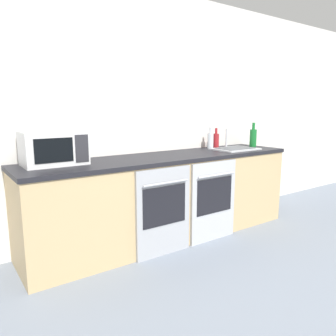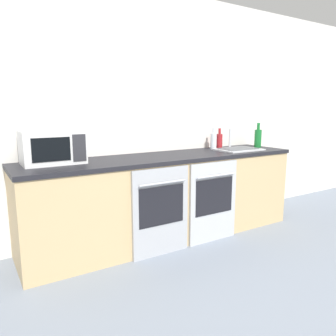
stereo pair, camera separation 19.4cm
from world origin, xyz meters
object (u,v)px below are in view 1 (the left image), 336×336
bottle_green (253,137)px  sink (235,148)px  microwave (54,148)px  bottle_clear (210,140)px  oven_left (164,212)px  bottle_red (216,140)px  oven_right (213,201)px

bottle_green → sink: 0.42m
microwave → bottle_clear: (1.89, 0.09, -0.05)m
bottle_green → oven_left: bearing=-167.3°
bottle_clear → bottle_red: 0.09m
bottle_green → bottle_clear: bearing=163.5°
bottle_red → sink: bearing=-73.5°
oven_left → bottle_red: 1.38m
oven_left → microwave: size_ratio=1.60×
bottle_green → sink: (-0.40, -0.08, -0.11)m
oven_left → bottle_green: bottle_green is taller
microwave → sink: size_ratio=1.01×
oven_right → bottle_red: bearing=45.7°
bottle_clear → sink: size_ratio=0.50×
oven_left → bottle_red: (1.15, 0.54, 0.56)m
sink → bottle_red: bearing=106.5°
microwave → bottle_clear: 1.89m
oven_right → bottle_green: size_ratio=2.74×
oven_right → bottle_green: 1.21m
microwave → bottle_red: 1.98m
oven_right → bottle_red: (0.52, 0.54, 0.56)m
oven_left → bottle_red: size_ratio=3.43×
bottle_clear → bottle_red: bottle_clear is taller
bottle_green → bottle_red: bottle_green is taller
oven_left → bottle_red: bearing=25.1°
oven_right → sink: (0.60, 0.29, 0.47)m
sink → oven_right: bearing=-154.1°
oven_right → microwave: bearing=163.0°
oven_left → microwave: microwave is taller
oven_left → oven_right: same height
oven_left → oven_right: (0.62, 0.00, 0.00)m
oven_left → bottle_clear: bottle_clear is taller
bottle_clear → sink: bearing=-55.8°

